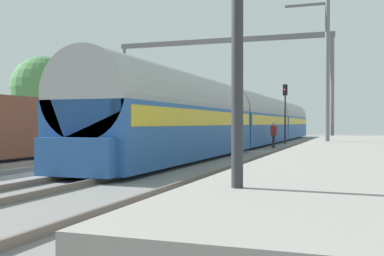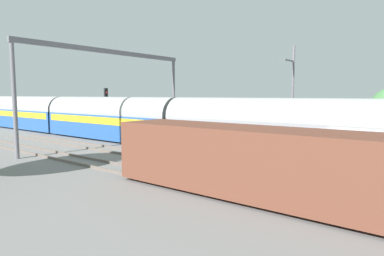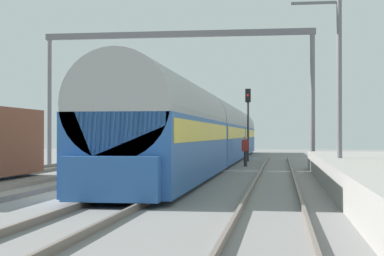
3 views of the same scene
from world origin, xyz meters
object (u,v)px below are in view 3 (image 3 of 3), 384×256
at_px(catenary_gantry, 177,65).
at_px(person_crossing, 245,148).
at_px(passenger_train, 215,132).
at_px(railway_signal_far, 248,115).

bearing_deg(catenary_gantry, person_crossing, -14.32).
bearing_deg(passenger_train, person_crossing, -60.92).
height_order(railway_signal_far, catenary_gantry, catenary_gantry).
distance_m(passenger_train, person_crossing, 4.45).
bearing_deg(person_crossing, railway_signal_far, 94.69).
xyz_separation_m(passenger_train, railway_signal_far, (1.92, 2.97, 1.14)).
height_order(passenger_train, catenary_gantry, catenary_gantry).
relative_size(passenger_train, railway_signal_far, 10.15).
distance_m(person_crossing, catenary_gantry, 6.40).
height_order(passenger_train, railway_signal_far, railway_signal_far).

